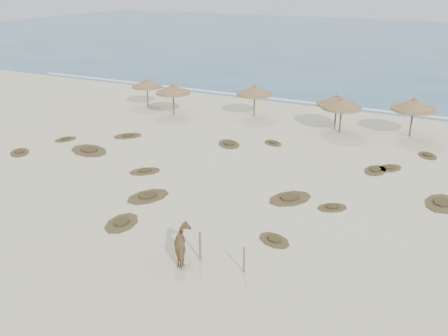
{
  "coord_description": "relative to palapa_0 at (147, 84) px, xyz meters",
  "views": [
    {
      "loc": [
        12.18,
        -18.75,
        11.33
      ],
      "look_at": [
        0.03,
        5.0,
        0.95
      ],
      "focal_mm": 40.0,
      "sensor_mm": 36.0,
      "label": 1
    }
  ],
  "objects": [
    {
      "name": "fence_post_near",
      "position": [
        17.6,
        -21.13,
        -1.34
      ],
      "size": [
        0.13,
        0.13,
        1.34
      ],
      "primitive_type": "cylinder",
      "rotation": [
        0.0,
        0.0,
        -0.42
      ],
      "color": "#64594B",
      "rests_on": "ground"
    },
    {
      "name": "palapa_0",
      "position": [
        0.0,
        0.0,
        0.0
      ],
      "size": [
        3.62,
        3.62,
        2.59
      ],
      "rotation": [
        0.0,
        0.0,
        -0.4
      ],
      "color": "brown",
      "rests_on": "ground"
    },
    {
      "name": "scrub_14",
      "position": [
        24.7,
        -2.93,
        -1.95
      ],
      "size": [
        1.78,
        2.01,
        0.16
      ],
      "rotation": [
        0.0,
        0.0,
        2.07
      ],
      "color": "brown",
      "rests_on": "ground"
    },
    {
      "name": "ground",
      "position": [
        14.67,
        -18.25,
        -2.01
      ],
      "size": [
        160.0,
        160.0,
        0.0
      ],
      "primitive_type": "plane",
      "color": "beige",
      "rests_on": "ground"
    },
    {
      "name": "scrub_13",
      "position": [
        11.78,
        -6.79,
        -1.95
      ],
      "size": [
        2.58,
        2.65,
        0.16
      ],
      "rotation": [
        0.0,
        0.0,
        2.29
      ],
      "color": "brown",
      "rests_on": "ground"
    },
    {
      "name": "scrub_7",
      "position": [
        22.14,
        -7.28,
        -1.95
      ],
      "size": [
        1.4,
        2.03,
        0.16
      ],
      "rotation": [
        0.0,
        0.0,
        1.5
      ],
      "color": "brown",
      "rests_on": "ground"
    },
    {
      "name": "scrub_4",
      "position": [
        21.21,
        -13.65,
        -1.95
      ],
      "size": [
        1.9,
        1.83,
        0.16
      ],
      "rotation": [
        0.0,
        0.0,
        0.7
      ],
      "color": "brown",
      "rests_on": "ground"
    },
    {
      "name": "scrub_1",
      "position": [
        3.85,
        -12.44,
        -1.95
      ],
      "size": [
        3.61,
        2.91,
        0.16
      ],
      "rotation": [
        0.0,
        0.0,
        2.83
      ],
      "color": "brown",
      "rests_on": "ground"
    },
    {
      "name": "palapa_4",
      "position": [
        17.45,
        0.44,
        0.23
      ],
      "size": [
        3.6,
        3.6,
        2.88
      ],
      "rotation": [
        0.0,
        0.0,
        0.19
      ],
      "color": "brown",
      "rests_on": "ground"
    },
    {
      "name": "scrub_9",
      "position": [
        11.89,
        -16.86,
        -1.95
      ],
      "size": [
        2.41,
        2.92,
        0.16
      ],
      "rotation": [
        0.0,
        0.0,
        1.21
      ],
      "color": "brown",
      "rests_on": "ground"
    },
    {
      "name": "scrub_5",
      "position": [
        26.25,
        -10.51,
        -1.95
      ],
      "size": [
        1.86,
        2.73,
        0.16
      ],
      "rotation": [
        0.0,
        0.0,
        1.51
      ],
      "color": "brown",
      "rests_on": "ground"
    },
    {
      "name": "scrub_11",
      "position": [
        12.55,
        -20.01,
        -1.95
      ],
      "size": [
        1.82,
        2.45,
        0.16
      ],
      "rotation": [
        0.0,
        0.0,
        1.75
      ],
      "color": "brown",
      "rests_on": "ground"
    },
    {
      "name": "palapa_3",
      "position": [
        18.02,
        -0.23,
        0.18
      ],
      "size": [
        3.91,
        3.91,
        2.82
      ],
      "rotation": [
        0.0,
        0.0,
        0.38
      ],
      "color": "brown",
      "rests_on": "ground"
    },
    {
      "name": "scrub_15",
      "position": [
        14.5,
        -5.16,
        -1.95
      ],
      "size": [
        1.89,
        1.75,
        0.16
      ],
      "rotation": [
        0.0,
        0.0,
        2.54
      ],
      "color": "brown",
      "rests_on": "ground"
    },
    {
      "name": "scrub_0",
      "position": [
        -0.07,
        -14.9,
        -1.95
      ],
      "size": [
        2.23,
        2.25,
        0.16
      ],
      "rotation": [
        0.0,
        0.0,
        2.34
      ],
      "color": "brown",
      "rests_on": "ground"
    },
    {
      "name": "fence_post_far",
      "position": [
        19.64,
        -21.14,
        -1.42
      ],
      "size": [
        0.11,
        0.11,
        1.16
      ],
      "primitive_type": "cylinder",
      "rotation": [
        0.0,
        0.0,
        0.34
      ],
      "color": "#64594B",
      "rests_on": "ground"
    },
    {
      "name": "scrub_8",
      "position": [
        0.63,
        -11.3,
        -1.95
      ],
      "size": [
        1.56,
        1.92,
        0.16
      ],
      "rotation": [
        0.0,
        0.0,
        1.23
      ],
      "color": "brown",
      "rests_on": "ground"
    },
    {
      "name": "scrub_3",
      "position": [
        18.87,
        -13.58,
        -1.95
      ],
      "size": [
        2.77,
        3.12,
        0.16
      ],
      "rotation": [
        0.0,
        0.0,
        1.06
      ],
      "color": "brown",
      "rests_on": "ground"
    },
    {
      "name": "scrub_12",
      "position": [
        19.8,
        -18.2,
        -1.95
      ],
      "size": [
        2.03,
        1.79,
        0.16
      ],
      "rotation": [
        0.0,
        0.0,
        2.64
      ],
      "color": "brown",
      "rests_on": "ground"
    },
    {
      "name": "palapa_1",
      "position": [
        3.88,
        -1.63,
        0.17
      ],
      "size": [
        3.37,
        3.37,
        2.81
      ],
      "rotation": [
        0.0,
        0.0,
        0.13
      ],
      "color": "brown",
      "rests_on": "ground"
    },
    {
      "name": "scrub_2",
      "position": [
        9.55,
        -13.88,
        -1.95
      ],
      "size": [
        2.22,
        2.25,
        0.16
      ],
      "rotation": [
        0.0,
        0.0,
        0.82
      ],
      "color": "brown",
      "rests_on": "ground"
    },
    {
      "name": "foam_line",
      "position": [
        14.67,
        7.75,
        -2.0
      ],
      "size": [
        70.0,
        0.6,
        0.01
      ],
      "primitive_type": "cube",
      "color": "white",
      "rests_on": "ground"
    },
    {
      "name": "scrub_6",
      "position": [
        4.18,
        -8.52,
        -1.95
      ],
      "size": [
        2.43,
        2.5,
        0.16
      ],
      "rotation": [
        0.0,
        0.0,
        0.85
      ],
      "color": "brown",
      "rests_on": "ground"
    },
    {
      "name": "palapa_2",
      "position": [
        10.31,
        0.97,
        0.19
      ],
      "size": [
        3.51,
        3.51,
        2.83
      ],
      "rotation": [
        0.0,
        0.0,
        0.18
      ],
      "color": "brown",
      "rests_on": "ground"
    },
    {
      "name": "scrub_10",
      "position": [
        22.85,
        -6.47,
        -1.95
      ],
      "size": [
        1.91,
        2.14,
        0.16
      ],
      "rotation": [
        0.0,
        0.0,
        1.04
      ],
      "color": "brown",
      "rests_on": "ground"
    },
    {
      "name": "palapa_5",
      "position": [
        22.99,
        1.1,
        0.39
      ],
      "size": [
        3.92,
        3.92,
        3.08
      ],
      "rotation": [
        0.0,
        0.0,
        0.22
      ],
      "color": "brown",
      "rests_on": "ground"
    },
    {
      "name": "ocean",
      "position": [
        14.67,
        56.75,
        -2.0
      ],
      "size": [
        200.0,
        100.0,
        0.01
      ],
      "primitive_type": "cube",
      "color": "#2B5481",
      "rests_on": "ground"
    },
    {
      "name": "horse",
      "position": [
        17.02,
        -21.5,
        -1.26
      ],
      "size": [
        1.67,
        1.9,
        1.49
      ],
      "primitive_type": "imported",
      "rotation": [
        0.0,
        0.0,
        3.76
      ],
      "color": "olive",
      "rests_on": "ground"
    }
  ]
}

